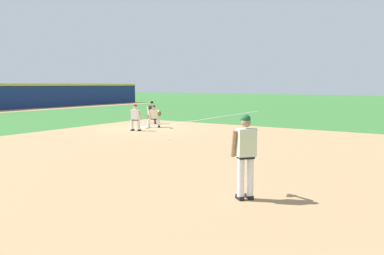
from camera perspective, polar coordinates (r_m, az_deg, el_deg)
The scene contains 9 objects.
ground_plane at distance 21.63m, azimuth -7.17°, elevation -0.13°, with size 160.00×160.00×0.00m, color #336B2D.
infield_dirt_patch at distance 14.84m, azimuth -2.99°, elevation -3.11°, with size 18.00×18.00×0.01m, color #A87F56.
foul_line_stripe at distance 28.44m, azimuth 3.53°, elevation 1.52°, with size 16.52×0.10×0.00m, color white.
first_base_bag at distance 21.62m, azimuth -7.18°, elevation -0.01°, with size 0.38×0.38×0.09m, color white.
baseball at distance 17.05m, azimuth -3.49°, elevation -1.75°, with size 0.07×0.07×0.07m, color white.
pitcher at distance 8.16m, azimuth 8.20°, elevation -3.63°, with size 0.85×0.54×1.86m.
first_baseman at distance 21.91m, azimuth -5.79°, elevation 1.90°, with size 0.72×1.09×1.34m.
baserunner at distance 20.43m, azimuth -8.61°, elevation 1.70°, with size 0.55×0.66×1.46m.
umpire at distance 24.00m, azimuth -6.13°, elevation 2.44°, with size 0.67×0.67×1.46m.
Camera 1 is at (-16.50, -13.76, 2.49)m, focal length 35.00 mm.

